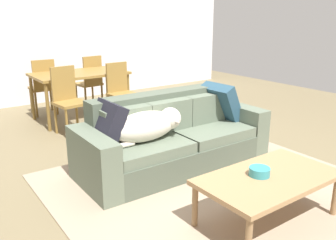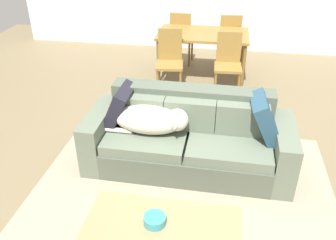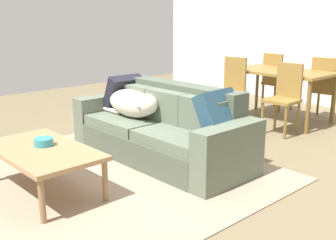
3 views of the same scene
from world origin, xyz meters
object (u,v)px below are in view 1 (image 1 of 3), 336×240
at_px(dog_on_left_cushion, 149,125).
at_px(dining_chair_near_left, 68,97).
at_px(dining_chair_far_right, 90,80).
at_px(bowl_on_coffee_table, 259,172).
at_px(throw_pillow_by_left_arm, 106,124).
at_px(coffee_table, 269,181).
at_px(throw_pillow_by_right_arm, 221,102).
at_px(couch, 172,139).
at_px(dining_chair_near_right, 121,90).
at_px(dining_chair_far_left, 43,85).
at_px(dining_table, 80,77).

bearing_deg(dog_on_left_cushion, dining_chair_near_left, 94.33).
relative_size(dog_on_left_cushion, dining_chair_far_right, 0.97).
distance_m(bowl_on_coffee_table, dining_chair_far_right, 4.36).
distance_m(throw_pillow_by_left_arm, coffee_table, 1.65).
xyz_separation_m(throw_pillow_by_right_arm, coffee_table, (-0.83, -1.44, -0.25)).
xyz_separation_m(couch, coffee_table, (-0.05, -1.40, 0.05)).
bearing_deg(bowl_on_coffee_table, throw_pillow_by_right_arm, 57.36).
distance_m(dog_on_left_cushion, dining_chair_near_right, 2.10).
bearing_deg(dining_chair_far_left, dining_table, 131.10).
bearing_deg(dining_chair_near_left, dining_chair_far_right, 46.73).
distance_m(dog_on_left_cushion, dining_chair_far_right, 3.18).
bearing_deg(dining_chair_near_right, dining_chair_near_left, 179.71).
xyz_separation_m(couch, dining_chair_near_left, (-0.50, 1.83, 0.21)).
xyz_separation_m(bowl_on_coffee_table, dining_chair_far_right, (0.48, 4.34, 0.06)).
bearing_deg(dining_chair_near_right, dining_table, 123.71).
relative_size(coffee_table, dining_table, 0.82).
relative_size(dog_on_left_cushion, coffee_table, 0.78).
xyz_separation_m(bowl_on_coffee_table, dining_chair_near_right, (0.48, 3.21, 0.07)).
distance_m(bowl_on_coffee_table, dining_chair_far_left, 4.35).
bearing_deg(couch, dog_on_left_cushion, -164.35).
bearing_deg(throw_pillow_by_right_arm, dining_table, 109.11).
relative_size(throw_pillow_by_left_arm, dining_chair_far_left, 0.48).
bearing_deg(dog_on_left_cushion, dining_chair_far_left, 92.60).
xyz_separation_m(dog_on_left_cushion, bowl_on_coffee_table, (0.27, -1.24, -0.13)).
distance_m(dog_on_left_cushion, dining_chair_near_left, 1.93).
xyz_separation_m(dining_chair_near_right, dining_chair_far_left, (-0.85, 1.12, 0.00)).
bearing_deg(bowl_on_coffee_table, dining_chair_far_left, 94.90).
bearing_deg(couch, dining_table, 91.92).
bearing_deg(couch, throw_pillow_by_left_arm, 176.42).
bearing_deg(dining_table, dining_chair_far_right, 52.33).
height_order(couch, dining_chair_far_right, dining_chair_far_right).
height_order(dog_on_left_cushion, dining_table, dining_table).
bearing_deg(bowl_on_coffee_table, dining_table, 89.17).
bearing_deg(coffee_table, dining_chair_far_right, 84.55).
distance_m(throw_pillow_by_right_arm, bowl_on_coffee_table, 1.65).
bearing_deg(dining_chair_far_left, throw_pillow_by_right_arm, 116.12).
bearing_deg(dining_chair_far_right, throw_pillow_by_right_arm, 92.24).
relative_size(throw_pillow_by_left_arm, bowl_on_coffee_table, 2.63).
xyz_separation_m(throw_pillow_by_right_arm, dining_table, (-0.83, 2.40, 0.07)).
distance_m(coffee_table, dining_chair_far_left, 4.41).
xyz_separation_m(throw_pillow_by_left_arm, dining_chair_far_left, (0.30, 2.93, -0.10)).
xyz_separation_m(throw_pillow_by_left_arm, dining_chair_far_right, (1.15, 2.93, -0.11)).
relative_size(dining_chair_far_left, dining_chair_far_right, 1.00).
xyz_separation_m(coffee_table, dining_chair_far_right, (0.42, 4.39, 0.14)).
bearing_deg(dining_chair_near_right, dining_chair_far_left, 124.59).
relative_size(dining_chair_near_left, dining_chair_near_right, 1.02).
relative_size(throw_pillow_by_left_arm, dining_chair_near_right, 0.48).
xyz_separation_m(dining_table, dining_chair_near_left, (-0.45, -0.62, -0.16)).
xyz_separation_m(bowl_on_coffee_table, dining_chair_far_left, (-0.37, 4.33, 0.07)).
height_order(throw_pillow_by_left_arm, dining_chair_far_left, dining_chair_far_left).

